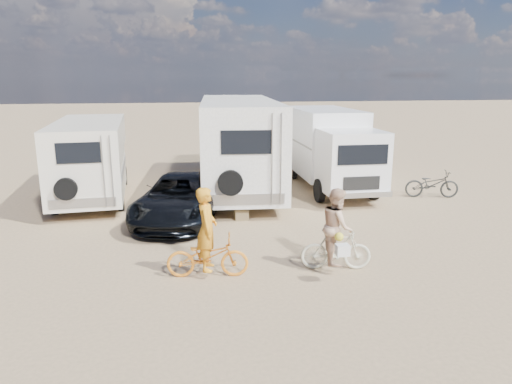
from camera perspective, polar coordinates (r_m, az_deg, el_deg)
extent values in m
plane|color=tan|center=(11.70, 1.14, -8.23)|extent=(140.00, 140.00, 0.00)
imported|color=black|center=(14.92, -9.07, -0.68)|extent=(3.34, 5.40, 1.39)
imported|color=orange|center=(10.69, -5.87, -7.73)|extent=(1.88, 0.83, 0.96)
imported|color=beige|center=(11.17, 9.63, -6.85)|extent=(1.68, 0.73, 0.98)
imported|color=orange|center=(10.53, -5.93, -5.39)|extent=(0.52, 0.73, 1.88)
imported|color=#D1A888|center=(11.04, 9.71, -4.94)|extent=(0.80, 0.96, 1.76)
imported|color=black|center=(18.61, 20.45, 0.90)|extent=(2.03, 1.09, 1.01)
cube|color=#2E618A|center=(13.77, -11.63, -4.03)|extent=(0.63, 0.48, 0.47)
cube|color=olive|center=(14.87, -1.80, -2.68)|extent=(0.43, 0.43, 0.33)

